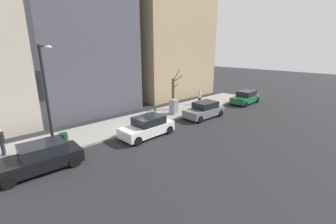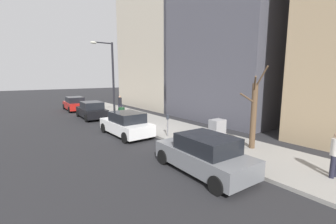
{
  "view_description": "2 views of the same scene",
  "coord_description": "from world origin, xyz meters",
  "px_view_note": "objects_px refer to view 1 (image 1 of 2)",
  "views": [
    {
      "loc": [
        -13.88,
        10.03,
        6.47
      ],
      "look_at": [
        -0.18,
        -2.98,
        1.06
      ],
      "focal_mm": 24.0,
      "sensor_mm": 36.0,
      "label": 1
    },
    {
      "loc": [
        -7.35,
        -12.74,
        3.76
      ],
      "look_at": [
        1.31,
        -0.88,
        1.42
      ],
      "focal_mm": 24.0,
      "sensor_mm": 36.0,
      "label": 2
    }
  ],
  "objects_px": {
    "parking_meter": "(155,114)",
    "utility_box": "(174,107)",
    "parked_car_green": "(245,97)",
    "parked_car_black": "(40,158)",
    "parked_car_white": "(147,127)",
    "pedestrian_midblock": "(1,140)",
    "pedestrian_near_meter": "(200,96)",
    "trash_bin": "(64,140)",
    "office_tower_left": "(158,20)",
    "parked_car_grey": "(204,110)",
    "bare_tree": "(173,93)",
    "streetlamp": "(47,92)"
  },
  "relations": [
    {
      "from": "parking_meter",
      "to": "utility_box",
      "type": "height_order",
      "value": "utility_box"
    },
    {
      "from": "parked_car_green",
      "to": "parked_car_black",
      "type": "xyz_separation_m",
      "value": [
        0.05,
        22.35,
        0.0
      ]
    },
    {
      "from": "parked_car_white",
      "to": "parking_meter",
      "type": "height_order",
      "value": "parked_car_white"
    },
    {
      "from": "parked_car_white",
      "to": "pedestrian_midblock",
      "type": "xyz_separation_m",
      "value": [
        3.42,
        8.53,
        0.35
      ]
    },
    {
      "from": "parked_car_white",
      "to": "pedestrian_midblock",
      "type": "relative_size",
      "value": 2.56
    },
    {
      "from": "pedestrian_near_meter",
      "to": "trash_bin",
      "type": "bearing_deg",
      "value": 101.99
    },
    {
      "from": "pedestrian_near_meter",
      "to": "office_tower_left",
      "type": "relative_size",
      "value": 0.08
    },
    {
      "from": "parked_car_green",
      "to": "utility_box",
      "type": "height_order",
      "value": "utility_box"
    },
    {
      "from": "parked_car_green",
      "to": "parking_meter",
      "type": "relative_size",
      "value": 3.16
    },
    {
      "from": "parked_car_grey",
      "to": "parking_meter",
      "type": "height_order",
      "value": "parked_car_grey"
    },
    {
      "from": "parked_car_grey",
      "to": "utility_box",
      "type": "bearing_deg",
      "value": 33.87
    },
    {
      "from": "utility_box",
      "to": "pedestrian_midblock",
      "type": "relative_size",
      "value": 0.86
    },
    {
      "from": "utility_box",
      "to": "pedestrian_midblock",
      "type": "height_order",
      "value": "pedestrian_midblock"
    },
    {
      "from": "trash_bin",
      "to": "pedestrian_near_meter",
      "type": "xyz_separation_m",
      "value": [
        1.09,
        -15.64,
        0.49
      ]
    },
    {
      "from": "parked_car_grey",
      "to": "trash_bin",
      "type": "height_order",
      "value": "parked_car_grey"
    },
    {
      "from": "parked_car_green",
      "to": "office_tower_left",
      "type": "distance_m",
      "value": 15.87
    },
    {
      "from": "pedestrian_near_meter",
      "to": "pedestrian_midblock",
      "type": "relative_size",
      "value": 1.0
    },
    {
      "from": "parking_meter",
      "to": "trash_bin",
      "type": "relative_size",
      "value": 1.5
    },
    {
      "from": "parking_meter",
      "to": "pedestrian_midblock",
      "type": "xyz_separation_m",
      "value": [
        1.73,
        10.72,
        0.11
      ]
    },
    {
      "from": "utility_box",
      "to": "office_tower_left",
      "type": "height_order",
      "value": "office_tower_left"
    },
    {
      "from": "parked_car_grey",
      "to": "parked_car_black",
      "type": "relative_size",
      "value": 1.0
    },
    {
      "from": "trash_bin",
      "to": "parked_car_white",
      "type": "bearing_deg",
      "value": -111.62
    },
    {
      "from": "parked_car_green",
      "to": "utility_box",
      "type": "relative_size",
      "value": 2.98
    },
    {
      "from": "parked_car_grey",
      "to": "trash_bin",
      "type": "relative_size",
      "value": 4.72
    },
    {
      "from": "parked_car_green",
      "to": "trash_bin",
      "type": "bearing_deg",
      "value": 82.1
    },
    {
      "from": "parked_car_green",
      "to": "bare_tree",
      "type": "xyz_separation_m",
      "value": [
        3.75,
        8.51,
        1.17
      ]
    },
    {
      "from": "parked_car_grey",
      "to": "office_tower_left",
      "type": "xyz_separation_m",
      "value": [
        12.45,
        -5.17,
        9.48
      ]
    },
    {
      "from": "parked_car_black",
      "to": "pedestrian_midblock",
      "type": "height_order",
      "value": "pedestrian_midblock"
    },
    {
      "from": "streetlamp",
      "to": "pedestrian_midblock",
      "type": "relative_size",
      "value": 3.92
    },
    {
      "from": "parked_car_green",
      "to": "parked_car_white",
      "type": "height_order",
      "value": "same"
    },
    {
      "from": "parking_meter",
      "to": "office_tower_left",
      "type": "relative_size",
      "value": 0.07
    },
    {
      "from": "streetlamp",
      "to": "bare_tree",
      "type": "height_order",
      "value": "streetlamp"
    },
    {
      "from": "parking_meter",
      "to": "streetlamp",
      "type": "relative_size",
      "value": 0.21
    },
    {
      "from": "parked_car_white",
      "to": "bare_tree",
      "type": "relative_size",
      "value": 1.04
    },
    {
      "from": "parked_car_grey",
      "to": "parked_car_black",
      "type": "bearing_deg",
      "value": 91.16
    },
    {
      "from": "parked_car_green",
      "to": "pedestrian_midblock",
      "type": "height_order",
      "value": "pedestrian_midblock"
    },
    {
      "from": "parked_car_green",
      "to": "parked_car_black",
      "type": "bearing_deg",
      "value": 87.77
    },
    {
      "from": "streetlamp",
      "to": "pedestrian_near_meter",
      "type": "xyz_separation_m",
      "value": [
        1.71,
        -16.37,
        -2.93
      ]
    },
    {
      "from": "pedestrian_near_meter",
      "to": "office_tower_left",
      "type": "height_order",
      "value": "office_tower_left"
    },
    {
      "from": "pedestrian_midblock",
      "to": "parking_meter",
      "type": "bearing_deg",
      "value": 98.98
    },
    {
      "from": "bare_tree",
      "to": "trash_bin",
      "type": "distance_m",
      "value": 12.11
    },
    {
      "from": "parked_car_grey",
      "to": "pedestrian_midblock",
      "type": "height_order",
      "value": "pedestrian_midblock"
    },
    {
      "from": "streetlamp",
      "to": "parked_car_black",
      "type": "bearing_deg",
      "value": 139.84
    },
    {
      "from": "parked_car_black",
      "to": "parked_car_white",
      "type": "bearing_deg",
      "value": -88.61
    },
    {
      "from": "trash_bin",
      "to": "pedestrian_midblock",
      "type": "relative_size",
      "value": 0.54
    },
    {
      "from": "parked_car_green",
      "to": "trash_bin",
      "type": "distance_m",
      "value": 20.53
    },
    {
      "from": "parked_car_white",
      "to": "bare_tree",
      "type": "distance_m",
      "value": 7.66
    },
    {
      "from": "parked_car_green",
      "to": "pedestrian_midblock",
      "type": "xyz_separation_m",
      "value": [
        3.36,
        23.57,
        0.35
      ]
    },
    {
      "from": "parking_meter",
      "to": "parked_car_black",
      "type": "bearing_deg",
      "value": 99.43
    },
    {
      "from": "trash_bin",
      "to": "parked_car_grey",
      "type": "bearing_deg",
      "value": -99.88
    }
  ]
}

